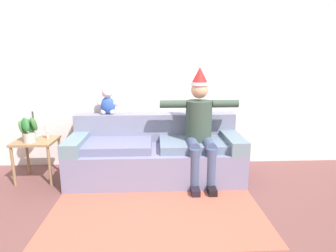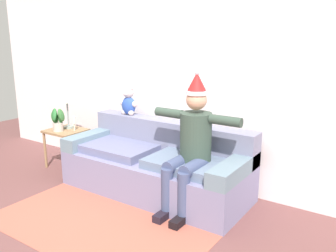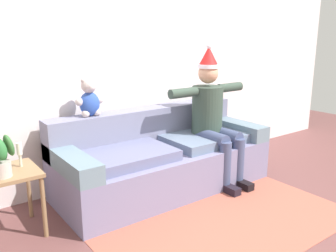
# 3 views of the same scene
# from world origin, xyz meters

# --- Properties ---
(ground_plane) EXTENTS (10.00, 10.00, 0.00)m
(ground_plane) POSITION_xyz_m (0.00, 0.00, 0.00)
(ground_plane) COLOR brown
(back_wall) EXTENTS (7.00, 0.10, 2.70)m
(back_wall) POSITION_xyz_m (0.00, 1.55, 1.35)
(back_wall) COLOR white
(back_wall) RESTS_ON ground_plane
(couch) EXTENTS (2.26, 0.91, 0.82)m
(couch) POSITION_xyz_m (0.00, 1.02, 0.32)
(couch) COLOR slate
(couch) RESTS_ON ground_plane
(person_seated) EXTENTS (1.02, 0.77, 1.51)m
(person_seated) POSITION_xyz_m (0.57, 0.85, 0.76)
(person_seated) COLOR #34463A
(person_seated) RESTS_ON ground_plane
(teddy_bear) EXTENTS (0.29, 0.17, 0.38)m
(teddy_bear) POSITION_xyz_m (-0.66, 1.30, 0.99)
(teddy_bear) COLOR #2C4CA7
(teddy_bear) RESTS_ON couch
(side_table) EXTENTS (0.51, 0.47, 0.55)m
(side_table) POSITION_xyz_m (-1.56, 0.97, 0.46)
(side_table) COLOR #926F4A
(side_table) RESTS_ON ground_plane
(table_lamp) EXTENTS (0.24, 0.24, 0.56)m
(table_lamp) POSITION_xyz_m (-1.61, 1.06, 0.99)
(table_lamp) COLOR gray
(table_lamp) RESTS_ON side_table
(potted_plant) EXTENTS (0.27, 0.20, 0.34)m
(potted_plant) POSITION_xyz_m (-1.59, 0.87, 0.71)
(potted_plant) COLOR beige
(potted_plant) RESTS_ON side_table
(candle_tall) EXTENTS (0.04, 0.04, 0.21)m
(candle_tall) POSITION_xyz_m (-1.71, 0.95, 0.68)
(candle_tall) COLOR beige
(candle_tall) RESTS_ON side_table
(candle_short) EXTENTS (0.04, 0.04, 0.20)m
(candle_short) POSITION_xyz_m (-1.42, 1.01, 0.68)
(candle_short) COLOR beige
(candle_short) RESTS_ON side_table
(area_rug) EXTENTS (2.25, 1.14, 0.01)m
(area_rug) POSITION_xyz_m (0.00, -0.04, 0.00)
(area_rug) COLOR #AC5645
(area_rug) RESTS_ON ground_plane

